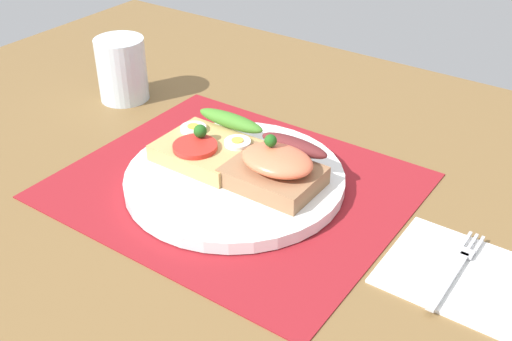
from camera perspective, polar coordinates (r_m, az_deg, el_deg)
The scene contains 8 objects.
ground_plane at distance 73.58cm, azimuth -1.92°, elevation -2.47°, with size 120.00×90.00×3.20cm, color brown.
placemat at distance 72.60cm, azimuth -1.94°, elevation -1.34°, with size 38.49×32.61×0.30cm, color maroon.
plate at distance 72.11cm, azimuth -1.96°, elevation -0.76°, with size 25.40×25.40×1.45cm, color white.
sandwich_egg_tomato at distance 74.64cm, azimuth -4.28°, elevation 2.35°, with size 10.79×10.52×4.17cm.
sandwich_salmon at distance 68.95cm, azimuth 1.92°, elevation 0.33°, with size 10.20×9.21×5.80cm.
napkin at distance 63.18cm, azimuth 18.05°, elevation -9.05°, with size 13.97×12.10×0.60cm, color white.
fork at distance 63.27cm, azimuth 17.87°, elevation -8.39°, with size 1.62×12.90×0.32cm.
drinking_glass at distance 93.11cm, azimuth -12.15°, elevation 9.03°, with size 7.11×7.11×9.15cm, color silver.
Camera 1 is at (36.49, -48.02, 40.56)cm, focal length 43.77 mm.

